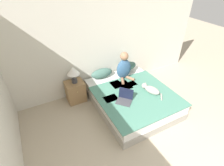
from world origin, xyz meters
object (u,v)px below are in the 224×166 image
object	(u,v)px
laptop_open	(125,99)
bed	(132,98)
pillow_far	(127,67)
cat_tabby	(151,89)
person_sitting	(124,68)
nightstand	(76,91)
table_lamp	(73,72)
pillow_near	(102,73)

from	to	relation	value
laptop_open	bed	bearing A→B (deg)	80.30
bed	pillow_far	bearing A→B (deg)	66.60
pillow_far	cat_tabby	bearing A→B (deg)	-91.84
person_sitting	bed	bearing A→B (deg)	-100.82
bed	nightstand	world-z (taller)	nightstand
cat_tabby	nightstand	bearing A→B (deg)	32.43
person_sitting	cat_tabby	xyz separation A→B (m)	(0.23, -0.82, -0.22)
pillow_far	table_lamp	bearing A→B (deg)	-178.52
pillow_near	nightstand	distance (m)	0.81
nightstand	table_lamp	xyz separation A→B (m)	(0.01, 0.01, 0.56)
pillow_far	laptop_open	bearing A→B (deg)	-123.57
laptop_open	table_lamp	size ratio (longest dim) A/B	1.04
nightstand	cat_tabby	bearing A→B (deg)	-35.88
bed	pillow_far	xyz separation A→B (m)	(0.38, 0.87, 0.34)
person_sitting	laptop_open	bearing A→B (deg)	-119.68
bed	pillow_near	bearing A→B (deg)	113.36
person_sitting	cat_tabby	world-z (taller)	person_sitting
pillow_near	table_lamp	size ratio (longest dim) A/B	1.40
bed	nightstand	bearing A→B (deg)	144.04
bed	pillow_near	distance (m)	1.01
laptop_open	person_sitting	bearing A→B (deg)	108.83
pillow_far	nightstand	size ratio (longest dim) A/B	1.10
nightstand	laptop_open	bearing A→B (deg)	-52.51
pillow_near	person_sitting	bearing A→B (deg)	-30.59
pillow_near	nightstand	size ratio (longest dim) A/B	1.10
pillow_near	table_lamp	bearing A→B (deg)	-177.02
bed	cat_tabby	world-z (taller)	cat_tabby
cat_tabby	pillow_near	bearing A→B (deg)	11.06
bed	nightstand	distance (m)	1.40
cat_tabby	table_lamp	distance (m)	1.84
bed	table_lamp	bearing A→B (deg)	143.39
laptop_open	nightstand	size ratio (longest dim) A/B	0.81
pillow_near	laptop_open	distance (m)	1.08
pillow_near	cat_tabby	world-z (taller)	pillow_near
person_sitting	table_lamp	xyz separation A→B (m)	(-1.23, 0.25, 0.09)
laptop_open	pillow_near	bearing A→B (deg)	140.36
person_sitting	cat_tabby	size ratio (longest dim) A/B	1.25
bed	person_sitting	world-z (taller)	person_sitting
table_lamp	pillow_far	bearing A→B (deg)	1.48
pillow_far	table_lamp	xyz separation A→B (m)	(-1.49, -0.04, 0.28)
bed	table_lamp	distance (m)	1.52
pillow_near	cat_tabby	distance (m)	1.32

